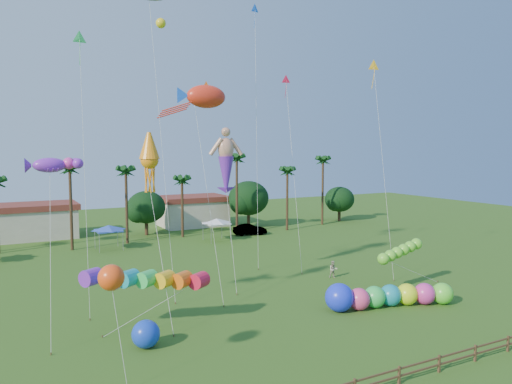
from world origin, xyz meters
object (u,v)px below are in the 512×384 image
spectator_b (333,269)px  caterpillar_inflatable (385,296)px  car_b (250,230)px  blue_ball (146,334)px

spectator_b → caterpillar_inflatable: bearing=-77.2°
spectator_b → caterpillar_inflatable: caterpillar_inflatable is taller
car_b → blue_ball: size_ratio=2.68×
caterpillar_inflatable → blue_ball: caterpillar_inflatable is taller
spectator_b → blue_ball: 22.09m
car_b → spectator_b: spectator_b is taller
spectator_b → blue_ball: bearing=-134.4°
spectator_b → caterpillar_inflatable: size_ratio=0.16×
car_b → caterpillar_inflatable: bearing=-178.2°
blue_ball → caterpillar_inflatable: bearing=-3.4°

